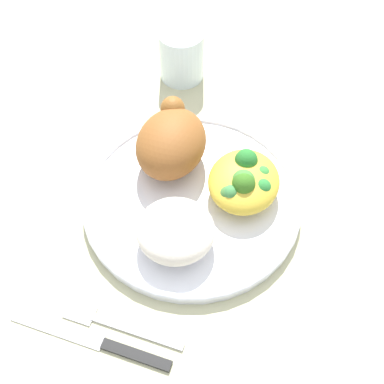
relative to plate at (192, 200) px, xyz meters
The scene contains 8 objects.
ground_plane 0.01m from the plate, ahead, with size 2.00×2.00×0.00m, color #BFBE94.
plate is the anchor object (origin of this frame).
roasted_chicken 0.08m from the plate, 40.20° to the left, with size 0.12×0.09×0.07m.
rice_pile 0.07m from the plate, behind, with size 0.09×0.09×0.04m, color white.
mac_cheese_with_broccoli 0.07m from the plate, 65.47° to the right, with size 0.10×0.09×0.05m.
fork 0.19m from the plate, 169.55° to the left, with size 0.02×0.14×0.01m.
knife 0.21m from the plate, 169.41° to the left, with size 0.02×0.19×0.01m.
water_glass 0.25m from the plate, 20.73° to the left, with size 0.07×0.07×0.08m, color silver.
Camera 1 is at (-0.34, -0.10, 0.54)m, focal length 46.15 mm.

